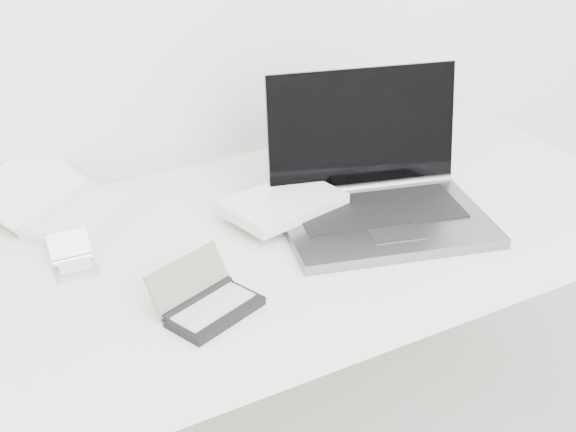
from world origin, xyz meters
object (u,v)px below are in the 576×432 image
laptop_large (359,196)px  palmtop_charcoal (208,303)px  netbook_open_white (71,209)px  desk (291,249)px

laptop_large → palmtop_charcoal: (-0.43, -0.17, -0.03)m
netbook_open_white → palmtop_charcoal: (0.11, -0.46, -0.00)m
desk → netbook_open_white: (-0.38, 0.28, 0.07)m
desk → palmtop_charcoal: size_ratio=7.98×
laptop_large → netbook_open_white: laptop_large is taller
palmtop_charcoal → desk: bearing=13.8°
desk → laptop_large: (0.16, -0.02, 0.09)m
laptop_large → palmtop_charcoal: laptop_large is taller
desk → laptop_large: bearing=-6.0°
netbook_open_white → palmtop_charcoal: 0.47m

